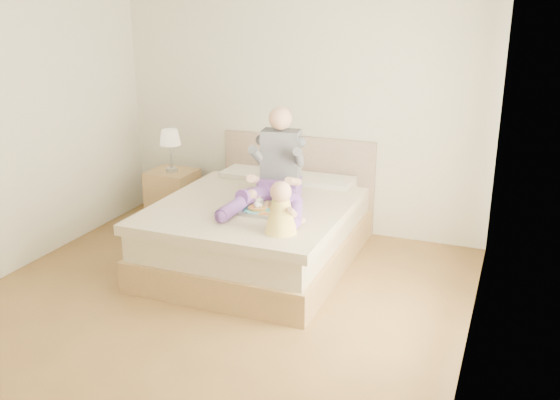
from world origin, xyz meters
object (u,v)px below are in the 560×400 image
at_px(bed, 261,227).
at_px(nightstand, 173,197).
at_px(baby, 282,212).
at_px(adult, 276,174).
at_px(tray, 266,210).

xyz_separation_m(bed, nightstand, (-1.30, 0.56, -0.02)).
relative_size(bed, baby, 5.11).
xyz_separation_m(nightstand, adult, (1.46, -0.57, 0.57)).
xyz_separation_m(bed, tray, (0.20, -0.36, 0.32)).
height_order(bed, nightstand, bed).
relative_size(tray, baby, 0.98).
distance_m(bed, tray, 0.52).
relative_size(bed, nightstand, 3.67).
relative_size(nightstand, tray, 1.42).
xyz_separation_m(adult, baby, (0.34, -0.74, -0.08)).
bearing_deg(adult, bed, 167.11).
height_order(nightstand, baby, baby).
height_order(tray, baby, baby).
height_order(bed, adult, adult).
bearing_deg(adult, baby, -73.79).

